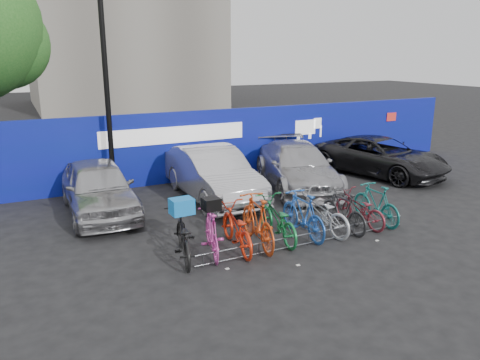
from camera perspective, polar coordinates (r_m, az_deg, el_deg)
ground at (r=11.46m, az=6.64°, el=-6.82°), size 100.00×100.00×0.00m
hoarding at (r=16.29m, az=-4.65°, el=4.28°), size 22.00×0.18×2.40m
lamppost at (r=14.57m, az=-15.94°, el=10.67°), size 0.25×0.50×6.11m
bike_rack at (r=10.94m, az=8.37°, el=-7.06°), size 5.60×0.03×0.30m
car_0 at (r=13.33m, az=-16.87°, el=-0.89°), size 1.82×4.34×1.47m
car_1 at (r=14.08m, az=-3.36°, el=0.75°), size 1.67×4.70×1.54m
car_2 at (r=15.38m, az=6.99°, el=1.69°), size 3.31×5.28×1.43m
car_3 at (r=17.65m, az=16.70°, el=2.79°), size 3.47×5.31×1.36m
bike_0 at (r=10.09m, az=-6.99°, el=-6.85°), size 1.09×2.04×1.02m
bike_1 at (r=10.24m, az=-3.47°, el=-6.39°), size 0.89×1.79×1.03m
bike_2 at (r=10.49m, az=-0.48°, el=-5.87°), size 0.90×2.00×1.02m
bike_3 at (r=10.65m, az=2.15°, el=-5.01°), size 0.81×2.05×1.20m
bike_4 at (r=11.04m, az=4.55°, el=-4.85°), size 0.82×1.97×1.01m
bike_5 at (r=11.29m, az=7.69°, el=-4.19°), size 0.54×1.85×1.11m
bike_6 at (r=11.63m, az=9.69°, el=-3.88°), size 0.97×2.05×1.04m
bike_7 at (r=11.86m, az=12.50°, el=-3.71°), size 0.51×1.70×1.01m
bike_8 at (r=12.30m, az=14.34°, el=-3.42°), size 0.77×1.76×0.90m
bike_9 at (r=12.60m, az=16.25°, el=-2.79°), size 0.50×1.73×1.04m
cargo_crate at (r=9.86m, az=-7.12°, el=-3.20°), size 0.49×0.38×0.34m
cargo_topcase at (r=10.02m, az=-3.53°, el=-2.93°), size 0.36×0.33×0.26m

